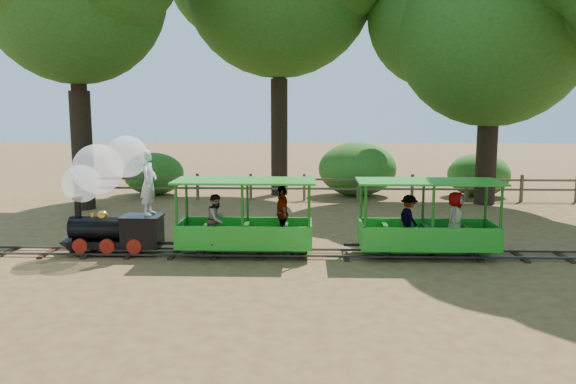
{
  "coord_description": "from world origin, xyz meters",
  "views": [
    {
      "loc": [
        -0.92,
        -12.7,
        3.37
      ],
      "look_at": [
        -1.36,
        0.5,
        1.43
      ],
      "focal_mm": 35.0,
      "sensor_mm": 36.0,
      "label": 1
    }
  ],
  "objects_px": {
    "carriage_front": "(247,224)",
    "locomotive": "(108,186)",
    "fence": "(331,185)",
    "carriage_rear": "(428,225)"
  },
  "relations": [
    {
      "from": "carriage_front",
      "to": "locomotive",
      "type": "bearing_deg",
      "value": 178.06
    },
    {
      "from": "locomotive",
      "to": "fence",
      "type": "relative_size",
      "value": 0.16
    },
    {
      "from": "locomotive",
      "to": "carriage_front",
      "type": "bearing_deg",
      "value": -1.94
    },
    {
      "from": "carriage_front",
      "to": "carriage_rear",
      "type": "height_order",
      "value": "same"
    },
    {
      "from": "carriage_front",
      "to": "fence",
      "type": "distance_m",
      "value": 8.35
    },
    {
      "from": "carriage_rear",
      "to": "fence",
      "type": "xyz_separation_m",
      "value": [
        -1.88,
        8.01,
        -0.17
      ]
    },
    {
      "from": "carriage_rear",
      "to": "locomotive",
      "type": "bearing_deg",
      "value": 179.3
    },
    {
      "from": "fence",
      "to": "carriage_front",
      "type": "bearing_deg",
      "value": -105.81
    },
    {
      "from": "locomotive",
      "to": "carriage_front",
      "type": "distance_m",
      "value": 3.36
    },
    {
      "from": "carriage_rear",
      "to": "fence",
      "type": "distance_m",
      "value": 8.23
    }
  ]
}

